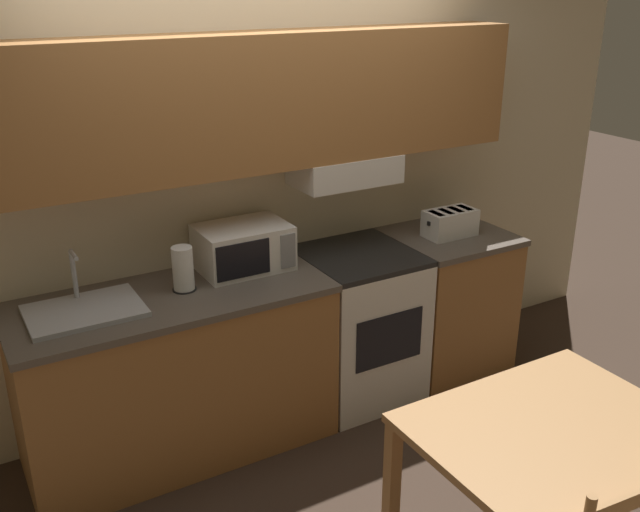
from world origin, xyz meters
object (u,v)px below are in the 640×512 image
object	(u,v)px
dining_table	(551,447)
microwave	(243,247)
toaster	(450,223)
sink_basin	(84,310)
stove_range	(357,324)
paper_towel_roll	(183,269)

from	to	relation	value
dining_table	microwave	bearing A→B (deg)	107.76
toaster	dining_table	bearing A→B (deg)	-115.57
microwave	toaster	distance (m)	1.30
microwave	dining_table	xyz separation A→B (m)	(0.55, -1.71, -0.39)
dining_table	sink_basin	bearing A→B (deg)	131.99
stove_range	paper_towel_roll	distance (m)	1.18
microwave	sink_basin	bearing A→B (deg)	-171.63
toaster	sink_basin	bearing A→B (deg)	179.35
microwave	toaster	size ratio (longest dim) A/B	1.46
stove_range	paper_towel_roll	world-z (taller)	paper_towel_roll
paper_towel_roll	toaster	bearing A→B (deg)	-1.56
microwave	sink_basin	distance (m)	0.89
toaster	dining_table	distance (m)	1.76
microwave	toaster	xyz separation A→B (m)	(1.29, -0.15, -0.04)
sink_basin	microwave	bearing A→B (deg)	8.37
sink_basin	paper_towel_roll	distance (m)	0.51
paper_towel_roll	stove_range	bearing A→B (deg)	-1.20
stove_range	sink_basin	world-z (taller)	sink_basin
toaster	paper_towel_roll	distance (m)	1.67
stove_range	sink_basin	bearing A→B (deg)	179.97
sink_basin	dining_table	bearing A→B (deg)	-48.01
stove_range	dining_table	world-z (taller)	stove_range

